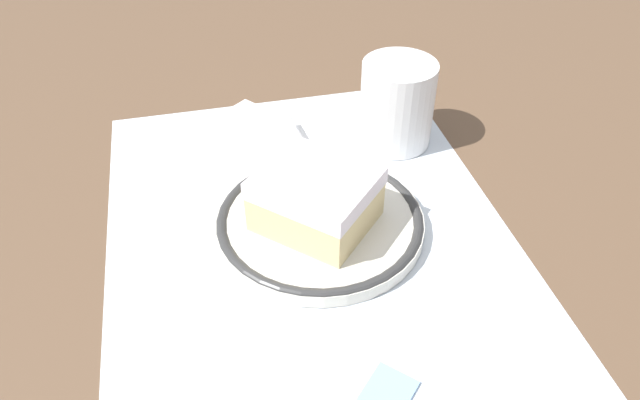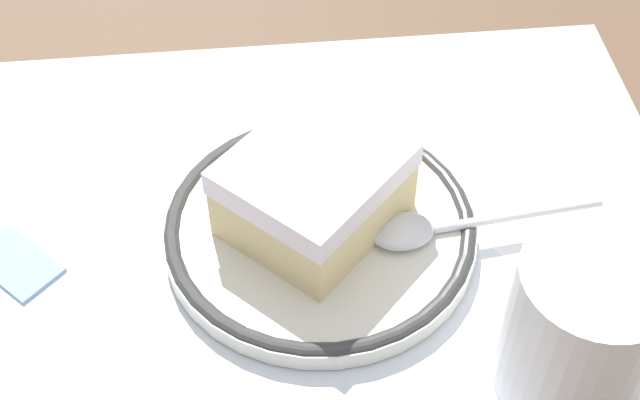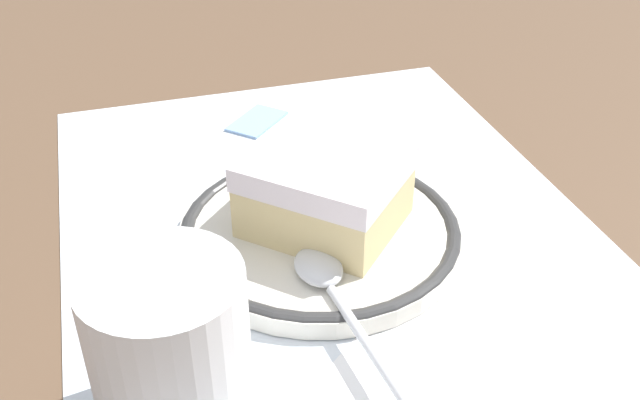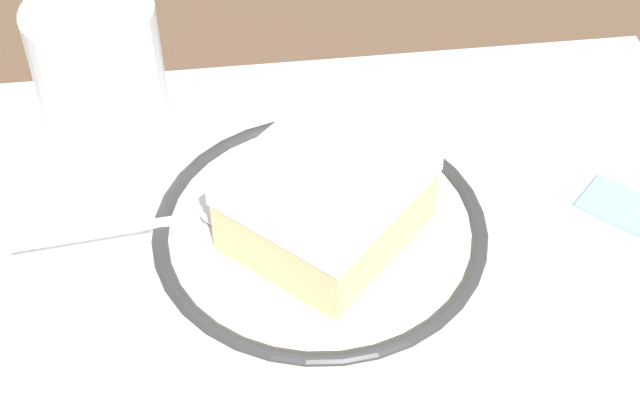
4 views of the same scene
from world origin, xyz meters
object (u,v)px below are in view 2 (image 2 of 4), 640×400
(plate, at_px, (320,229))
(sugar_packet, at_px, (15,260))
(spoon, at_px, (430,227))
(napkin, at_px, (537,169))
(cake_slice, at_px, (314,189))
(cup, at_px, (580,336))

(plate, height_order, sugar_packet, plate)
(spoon, xyz_separation_m, napkin, (-0.08, -0.05, -0.02))
(cake_slice, height_order, sugar_packet, cake_slice)
(spoon, bearing_deg, plate, -11.96)
(spoon, xyz_separation_m, sugar_packet, (0.23, -0.01, -0.01))
(cake_slice, bearing_deg, spoon, 165.05)
(cake_slice, distance_m, sugar_packet, 0.17)
(spoon, bearing_deg, sugar_packet, -2.64)
(cake_slice, bearing_deg, plate, 124.59)
(napkin, bearing_deg, sugar_packet, 7.68)
(plate, relative_size, cup, 2.07)
(cake_slice, distance_m, cup, 0.16)
(cake_slice, height_order, spoon, cake_slice)
(plate, height_order, napkin, plate)
(spoon, relative_size, sugar_packet, 2.72)
(napkin, bearing_deg, cup, 80.31)
(sugar_packet, bearing_deg, plate, -179.31)
(cup, bearing_deg, spoon, -59.98)
(plate, xyz_separation_m, spoon, (-0.06, 0.01, 0.01))
(napkin, bearing_deg, plate, 16.03)
(cup, height_order, napkin, cup)
(spoon, relative_size, cup, 1.60)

